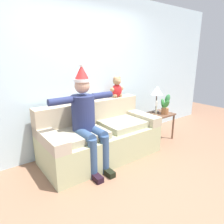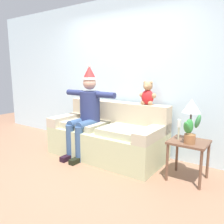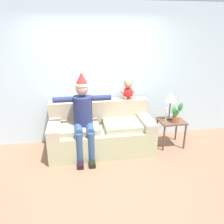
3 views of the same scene
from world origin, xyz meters
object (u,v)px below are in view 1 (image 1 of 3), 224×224
teddy_bear (117,88)px  side_table (159,118)px  person_seated (87,117)px  potted_plant (165,106)px  candle_tall (156,106)px  couch (99,136)px  table_lamp (157,92)px

teddy_bear → side_table: bearing=-25.1°
side_table → person_seated: bearing=-177.6°
side_table → potted_plant: 0.28m
side_table → candle_tall: bearing=-171.6°
side_table → candle_tall: 0.30m
couch → potted_plant: bearing=-7.6°
person_seated → candle_tall: person_seated is taller
couch → side_table: size_ratio=3.57×
teddy_bear → table_lamp: size_ratio=0.70×
potted_plant → table_lamp: bearing=107.8°
table_lamp → candle_tall: (-0.12, -0.11, -0.25)m
potted_plant → candle_tall: (-0.17, 0.07, 0.01)m
person_seated → teddy_bear: size_ratio=4.06×
table_lamp → potted_plant: bearing=-72.2°
couch → potted_plant: 1.47m
teddy_bear → table_lamp: (0.78, -0.29, -0.11)m
teddy_bear → couch: bearing=-154.6°
teddy_bear → table_lamp: bearing=-20.2°
couch → teddy_bear: size_ratio=5.01×
person_seated → teddy_bear: (0.91, 0.45, 0.28)m
table_lamp → potted_plant: table_lamp is taller
person_seated → table_lamp: size_ratio=2.86×
teddy_bear → candle_tall: 0.85m
side_table → candle_tall: size_ratio=1.97×
table_lamp → candle_tall: table_lamp is taller
person_seated → teddy_bear: bearing=26.1°
side_table → potted_plant: size_ratio=1.36×
couch → person_seated: person_seated is taller
person_seated → table_lamp: 1.70m
couch → candle_tall: 1.30m
table_lamp → potted_plant: (0.06, -0.18, -0.26)m
person_seated → side_table: person_seated is taller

